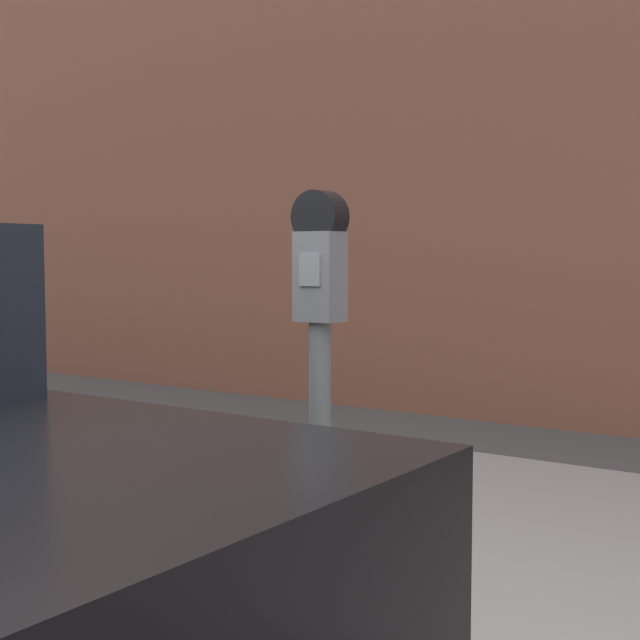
% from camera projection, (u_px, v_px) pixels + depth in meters
% --- Properties ---
extents(sidewalk, '(24.00, 2.80, 0.10)m').
position_uv_depth(sidewalk, '(454.00, 533.00, 4.04)').
color(sidewalk, '#9E9B96').
rests_on(sidewalk, ground_plane).
extents(parking_meter, '(0.19, 0.13, 1.43)m').
position_uv_depth(parking_meter, '(320.00, 336.00, 3.14)').
color(parking_meter, slate).
rests_on(parking_meter, sidewalk).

